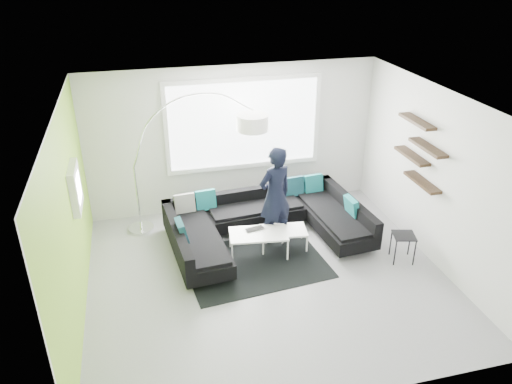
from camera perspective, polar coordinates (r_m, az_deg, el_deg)
ground at (r=7.99m, az=1.32°, el=-9.62°), size 5.50×5.50×0.00m
room_shell at (r=7.26m, az=1.32°, el=2.99°), size 5.54×5.04×2.82m
sectional_sofa at (r=8.68m, az=1.31°, el=-3.91°), size 3.48×2.33×0.71m
rug at (r=8.27m, az=-0.12°, el=-8.14°), size 2.39×1.84×0.01m
coffee_table at (r=8.50m, az=1.71°, el=-5.52°), size 1.32×0.87×0.40m
arc_lamp at (r=8.87m, az=-13.79°, el=2.87°), size 2.53×1.45×2.53m
side_table at (r=8.58m, az=16.39°, el=-6.10°), size 0.42×0.42×0.48m
person at (r=8.47m, az=2.19°, el=-0.41°), size 0.91×0.83×1.75m
laptop at (r=8.36m, az=-0.04°, el=-4.38°), size 0.39×0.32×0.02m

